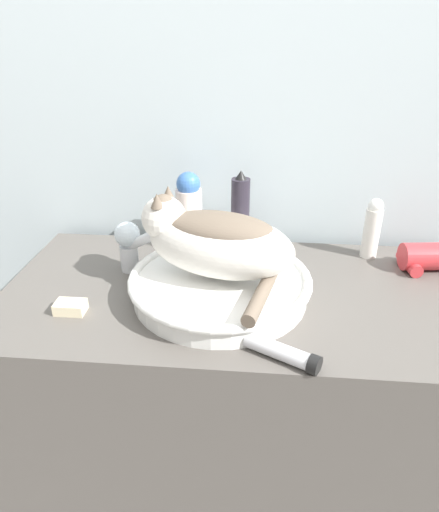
# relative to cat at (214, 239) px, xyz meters

# --- Properties ---
(wall_back) EXTENTS (8.00, 0.05, 2.40)m
(wall_back) POSITION_rel_cat_xyz_m (0.06, 0.35, 0.26)
(wall_back) COLOR silver
(wall_back) RESTS_ON ground_plane
(vanity_counter) EXTENTS (1.10, 0.54, 0.80)m
(vanity_counter) POSITION_rel_cat_xyz_m (0.06, 0.02, -0.54)
(vanity_counter) COLOR #56514C
(vanity_counter) RESTS_ON ground_plane
(sink_basin) EXTENTS (0.40, 0.40, 0.06)m
(sink_basin) POSITION_rel_cat_xyz_m (0.01, -0.00, -0.11)
(sink_basin) COLOR white
(sink_basin) RESTS_ON vanity_counter
(cat) EXTENTS (0.35, 0.31, 0.18)m
(cat) POSITION_rel_cat_xyz_m (0.00, 0.00, 0.00)
(cat) COLOR silver
(cat) RESTS_ON sink_basin
(faucet) EXTENTS (0.13, 0.08, 0.13)m
(faucet) POSITION_rel_cat_xyz_m (-0.21, 0.10, -0.06)
(faucet) COLOR silver
(faucet) RESTS_ON vanity_counter
(deodorant_stick) EXTENTS (0.04, 0.04, 0.16)m
(deodorant_stick) POSITION_rel_cat_xyz_m (0.38, 0.23, -0.06)
(deodorant_stick) COLOR white
(deodorant_stick) RESTS_ON vanity_counter
(lotion_bottle_white) EXTENTS (0.07, 0.07, 0.21)m
(lotion_bottle_white) POSITION_rel_cat_xyz_m (-0.09, 0.23, -0.03)
(lotion_bottle_white) COLOR silver
(lotion_bottle_white) RESTS_ON vanity_counter
(hairspray_can_black) EXTENTS (0.05, 0.05, 0.22)m
(hairspray_can_black) POSITION_rel_cat_xyz_m (0.04, 0.23, -0.03)
(hairspray_can_black) COLOR #28232D
(hairspray_can_black) RESTS_ON vanity_counter
(cream_tube) EXTENTS (0.14, 0.10, 0.04)m
(cream_tube) POSITION_rel_cat_xyz_m (0.14, -0.21, -0.12)
(cream_tube) COLOR silver
(cream_tube) RESTS_ON vanity_counter
(hair_dryer) EXTENTS (0.16, 0.10, 0.07)m
(hair_dryer) POSITION_rel_cat_xyz_m (0.51, 0.17, -0.11)
(hair_dryer) COLOR #C63338
(hair_dryer) RESTS_ON vanity_counter
(soap_bar) EXTENTS (0.06, 0.04, 0.02)m
(soap_bar) POSITION_rel_cat_xyz_m (-0.29, -0.09, -0.13)
(soap_bar) COLOR beige
(soap_bar) RESTS_ON vanity_counter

